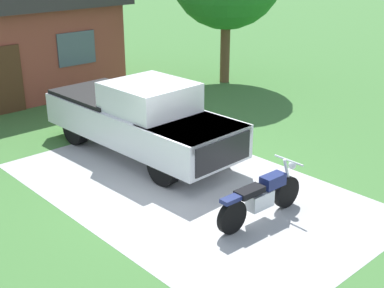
{
  "coord_description": "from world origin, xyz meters",
  "views": [
    {
      "loc": [
        -6.8,
        -7.49,
        5.01
      ],
      "look_at": [
        0.34,
        0.25,
        0.9
      ],
      "focal_mm": 48.43,
      "sensor_mm": 36.0,
      "label": 1
    }
  ],
  "objects": [
    {
      "name": "ground_plane",
      "position": [
        0.0,
        0.0,
        0.0
      ],
      "size": [
        80.0,
        80.0,
        0.0
      ],
      "primitive_type": "plane",
      "color": "#3E6F34"
    },
    {
      "name": "pickup_truck",
      "position": [
        0.55,
        2.44,
        0.95
      ],
      "size": [
        2.18,
        5.69,
        1.9
      ],
      "color": "black",
      "rests_on": "ground"
    },
    {
      "name": "driveway_pad",
      "position": [
        0.0,
        0.0,
        0.0
      ],
      "size": [
        5.03,
        8.19,
        0.01
      ],
      "primitive_type": "cube",
      "color": "#A9A9A9",
      "rests_on": "ground"
    },
    {
      "name": "motorcycle",
      "position": [
        0.17,
        -1.89,
        0.47
      ],
      "size": [
        2.21,
        0.7,
        1.09
      ],
      "color": "black",
      "rests_on": "ground"
    }
  ]
}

